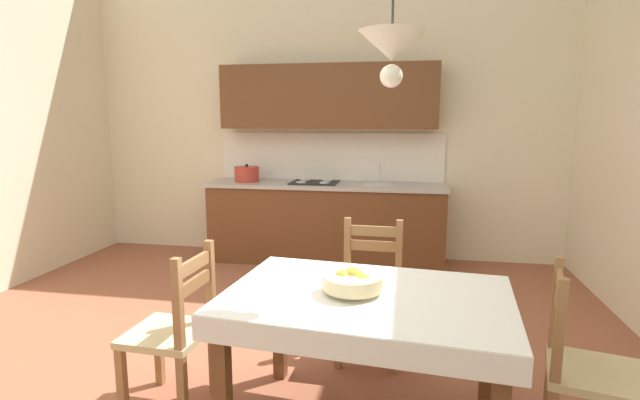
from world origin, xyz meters
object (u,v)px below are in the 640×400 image
object	(u,v)px
dining_chair_kitchen_side	(370,293)
fruit_bowl	(353,282)
dining_chair_tv_side	(174,332)
dining_chair_window_side	(586,370)
kitchen_cabinetry	(326,187)
pendant_lamp	(392,48)
dining_table	(366,317)

from	to	relation	value
dining_chair_kitchen_side	fruit_bowl	size ratio (longest dim) A/B	3.10
dining_chair_tv_side	fruit_bowl	bearing A→B (deg)	-2.41
dining_chair_window_side	dining_chair_kitchen_side	size ratio (longest dim) A/B	1.00
dining_chair_kitchen_side	fruit_bowl	bearing A→B (deg)	-91.89
kitchen_cabinetry	pendant_lamp	world-z (taller)	pendant_lamp
kitchen_cabinetry	fruit_bowl	size ratio (longest dim) A/B	8.81
dining_table	pendant_lamp	size ratio (longest dim) A/B	1.86
dining_chair_window_side	pendant_lamp	xyz separation A→B (m)	(-0.95, 0.09, 1.50)
kitchen_cabinetry	dining_chair_kitchen_side	world-z (taller)	kitchen_cabinetry
dining_chair_window_side	fruit_bowl	world-z (taller)	dining_chair_window_side
dining_chair_window_side	pendant_lamp	size ratio (longest dim) A/B	1.16
dining_chair_window_side	fruit_bowl	size ratio (longest dim) A/B	3.10
dining_table	dining_chair_tv_side	distance (m)	1.08
dining_chair_window_side	fruit_bowl	distance (m)	1.17
dining_chair_kitchen_side	pendant_lamp	bearing A→B (deg)	-79.73
kitchen_cabinetry	fruit_bowl	distance (m)	3.07
dining_table	dining_chair_tv_side	size ratio (longest dim) A/B	1.61
dining_chair_tv_side	pendant_lamp	world-z (taller)	pendant_lamp
kitchen_cabinetry	dining_table	xyz separation A→B (m)	(0.72, -3.00, -0.23)
kitchen_cabinetry	dining_chair_kitchen_side	size ratio (longest dim) A/B	2.84
kitchen_cabinetry	dining_chair_kitchen_side	distance (m)	2.30
fruit_bowl	pendant_lamp	bearing A→B (deg)	31.30
kitchen_cabinetry	dining_chair_window_side	bearing A→B (deg)	-59.60
pendant_lamp	dining_chair_window_side	bearing A→B (deg)	-5.18
fruit_bowl	dining_chair_tv_side	bearing A→B (deg)	177.59
kitchen_cabinetry	fruit_bowl	world-z (taller)	kitchen_cabinetry
fruit_bowl	pendant_lamp	world-z (taller)	pendant_lamp
dining_chair_tv_side	pendant_lamp	bearing A→B (deg)	2.80
dining_table	dining_chair_kitchen_side	distance (m)	0.86
dining_table	pendant_lamp	world-z (taller)	pendant_lamp
dining_chair_kitchen_side	pendant_lamp	size ratio (longest dim) A/B	1.16
dining_chair_kitchen_side	dining_chair_tv_side	bearing A→B (deg)	-142.00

